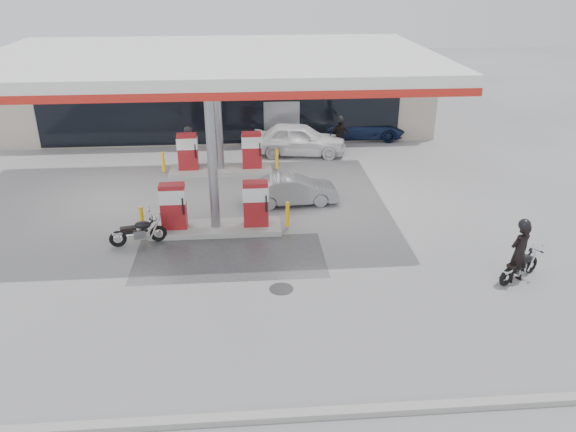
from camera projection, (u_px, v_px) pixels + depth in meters
name	position (u px, v px, depth m)	size (l,w,h in m)	color
ground	(214.00, 258.00, 17.76)	(90.00, 90.00, 0.00)	gray
wet_patch	(230.00, 257.00, 17.80)	(6.00, 3.00, 0.00)	#4C4C4F
drain_cover	(281.00, 289.00, 16.09)	(0.70, 0.70, 0.01)	#38383A
kerb	(200.00, 421.00, 11.38)	(28.00, 0.25, 0.15)	gray
store_building	(223.00, 90.00, 31.38)	(22.00, 8.22, 4.00)	#B5AA97
canopy	(211.00, 62.00, 20.11)	(16.00, 10.02, 5.51)	silver
pump_island_near	(215.00, 212.00, 19.28)	(5.14, 1.30, 1.78)	#9E9E99
pump_island_far	(220.00, 157.00, 24.72)	(5.14, 1.30, 1.78)	#9E9E99
main_motorcycle	(520.00, 266.00, 16.46)	(1.59, 1.06, 0.92)	black
biker_main	(519.00, 252.00, 16.14)	(0.68, 0.45, 1.87)	black
parked_motorcycle	(139.00, 232.00, 18.50)	(1.85, 0.74, 0.96)	black
sedan_white	(299.00, 139.00, 26.96)	(1.81, 4.49, 1.53)	white
attendant	(190.00, 146.00, 25.44)	(0.89, 0.70, 1.84)	#504F54
hatchback_silver	(294.00, 190.00, 21.55)	(1.18, 3.37, 1.11)	gray
parked_car_left	(32.00, 127.00, 29.46)	(1.79, 4.41, 1.28)	#B2B5BA
parked_car_right	(362.00, 126.00, 29.59)	(2.05, 4.45, 1.24)	#142143
biker_walking	(340.00, 136.00, 27.06)	(1.02, 0.43, 1.75)	black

